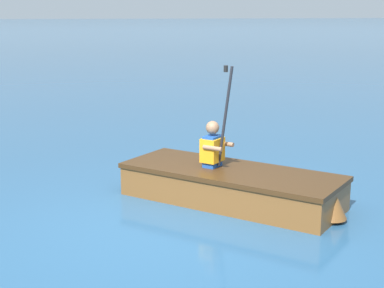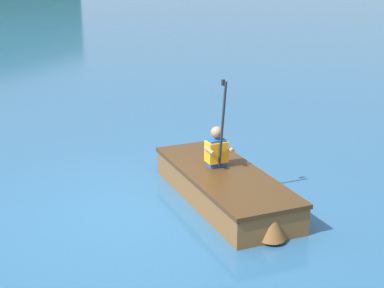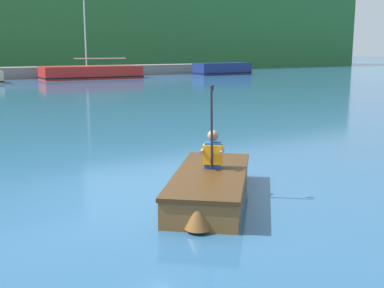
% 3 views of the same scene
% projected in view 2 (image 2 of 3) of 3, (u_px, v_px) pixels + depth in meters
% --- Properties ---
extents(ground_plane, '(300.00, 300.00, 0.00)m').
position_uv_depth(ground_plane, '(137.00, 209.00, 8.04)').
color(ground_plane, '#28567F').
extents(rowboat_foreground, '(2.66, 2.76, 0.43)m').
position_uv_depth(rowboat_foreground, '(226.00, 186.00, 8.20)').
color(rowboat_foreground, brown).
rests_on(rowboat_foreground, ground).
extents(person_paddler, '(0.46, 0.46, 1.30)m').
position_uv_depth(person_paddler, '(217.00, 148.00, 8.32)').
color(person_paddler, '#1E4CA5').
rests_on(person_paddler, rowboat_foreground).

